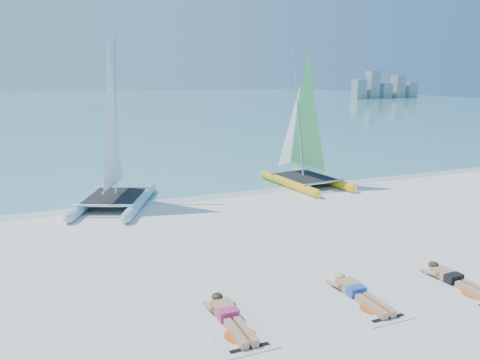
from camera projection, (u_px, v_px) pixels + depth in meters
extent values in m
plane|color=silver|center=(286.00, 240.00, 12.67)|extent=(140.00, 140.00, 0.00)
cube|color=#69AFB0|center=(87.00, 105.00, 69.45)|extent=(140.00, 115.00, 0.01)
cube|color=silver|center=(217.00, 194.00, 17.63)|extent=(140.00, 1.40, 0.01)
cube|color=#8E979D|center=(359.00, 89.00, 86.06)|extent=(2.00, 2.00, 3.50)
cube|color=#8E979D|center=(372.00, 85.00, 87.01)|extent=(2.00, 2.00, 5.00)
cube|color=#8E979D|center=(385.00, 91.00, 88.38)|extent=(2.00, 2.00, 2.80)
cube|color=#8E979D|center=(398.00, 87.00, 89.34)|extent=(2.00, 2.00, 4.20)
cube|color=#8E979D|center=(410.00, 90.00, 90.59)|extent=(2.00, 2.00, 3.00)
cylinder|color=#A7CADC|center=(89.00, 201.00, 15.94)|extent=(1.84, 3.69, 0.34)
cone|color=#A7CADC|center=(107.00, 187.00, 18.02)|extent=(0.49, 0.58, 0.32)
cylinder|color=#A7CADC|center=(140.00, 201.00, 15.92)|extent=(1.84, 3.69, 0.34)
cone|color=#A7CADC|center=(152.00, 187.00, 18.00)|extent=(0.49, 0.58, 0.32)
cube|color=black|center=(114.00, 196.00, 15.89)|extent=(2.37, 2.61, 0.03)
cylinder|color=silver|center=(115.00, 115.00, 15.98)|extent=(0.48, 0.97, 5.33)
cylinder|color=yellow|center=(289.00, 183.00, 18.57)|extent=(0.69, 3.77, 0.33)
cone|color=yellow|center=(262.00, 174.00, 20.36)|extent=(0.36, 0.51, 0.32)
cylinder|color=yellow|center=(322.00, 179.00, 19.34)|extent=(0.69, 3.77, 0.33)
cone|color=yellow|center=(294.00, 170.00, 21.12)|extent=(0.36, 0.51, 0.32)
cube|color=black|center=(306.00, 177.00, 18.91)|extent=(1.80, 2.21, 0.03)
cylinder|color=silver|center=(298.00, 111.00, 18.92)|extent=(0.17, 0.99, 5.17)
cube|color=silver|center=(233.00, 326.00, 8.33)|extent=(1.00, 1.85, 0.02)
cube|color=tan|center=(224.00, 310.00, 8.70)|extent=(0.36, 0.55, 0.17)
cube|color=#C82F6C|center=(228.00, 314.00, 8.52)|extent=(0.37, 0.22, 0.17)
cube|color=tan|center=(241.00, 333.00, 7.98)|extent=(0.31, 0.85, 0.13)
sphere|color=tan|center=(218.00, 299.00, 9.02)|extent=(0.21, 0.21, 0.21)
ellipsoid|color=#342512|center=(217.00, 297.00, 9.02)|extent=(0.22, 0.24, 0.15)
cube|color=silver|center=(363.00, 301.00, 9.27)|extent=(1.00, 1.85, 0.02)
cube|color=tan|center=(350.00, 287.00, 9.63)|extent=(0.36, 0.55, 0.17)
cube|color=blue|center=(356.00, 291.00, 9.45)|extent=(0.37, 0.22, 0.17)
cube|color=tan|center=(375.00, 306.00, 8.92)|extent=(0.31, 0.85, 0.13)
sphere|color=tan|center=(340.00, 278.00, 9.95)|extent=(0.21, 0.21, 0.21)
ellipsoid|color=#E3C46B|center=(340.00, 276.00, 9.95)|extent=(0.22, 0.24, 0.15)
cube|color=silver|center=(462.00, 287.00, 9.85)|extent=(1.00, 1.85, 0.02)
cube|color=tan|center=(446.00, 275.00, 10.21)|extent=(0.36, 0.55, 0.17)
cube|color=black|center=(454.00, 278.00, 10.03)|extent=(0.37, 0.22, 0.17)
cube|color=tan|center=(477.00, 291.00, 9.50)|extent=(0.31, 0.85, 0.13)
sphere|color=tan|center=(434.00, 267.00, 10.54)|extent=(0.21, 0.21, 0.21)
ellipsoid|color=#342512|center=(434.00, 265.00, 10.54)|extent=(0.22, 0.24, 0.15)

